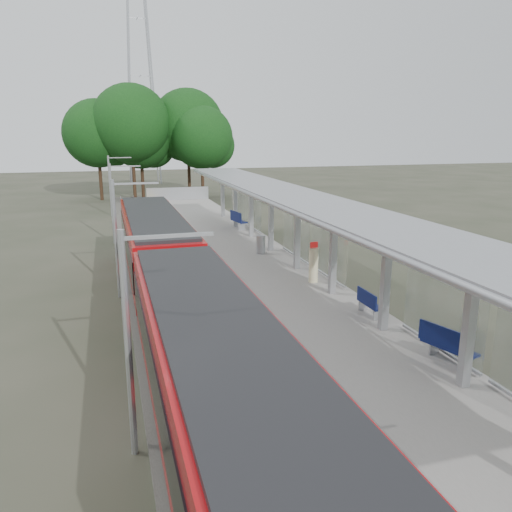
{
  "coord_description": "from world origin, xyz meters",
  "views": [
    {
      "loc": [
        -6.49,
        -3.74,
        7.4
      ],
      "look_at": [
        -0.67,
        15.91,
        2.3
      ],
      "focal_mm": 35.0,
      "sensor_mm": 36.0,
      "label": 1
    }
  ],
  "objects_px": {
    "bench_far": "(238,220)",
    "info_pillar_far": "(313,265)",
    "litter_bin": "(261,245)",
    "train": "(174,288)",
    "bench_near": "(447,344)",
    "bench_mid": "(369,302)"
  },
  "relations": [
    {
      "from": "bench_far",
      "to": "info_pillar_far",
      "type": "xyz_separation_m",
      "value": [
        0.06,
        -13.05,
        0.16
      ]
    },
    {
      "from": "bench_far",
      "to": "litter_bin",
      "type": "relative_size",
      "value": 1.81
    },
    {
      "from": "bench_far",
      "to": "info_pillar_far",
      "type": "height_order",
      "value": "info_pillar_far"
    },
    {
      "from": "train",
      "to": "bench_far",
      "type": "bearing_deg",
      "value": 67.79
    },
    {
      "from": "bench_near",
      "to": "bench_mid",
      "type": "bearing_deg",
      "value": 74.32
    },
    {
      "from": "bench_far",
      "to": "litter_bin",
      "type": "xyz_separation_m",
      "value": [
        -0.6,
        -7.35,
        -0.13
      ]
    },
    {
      "from": "train",
      "to": "info_pillar_far",
      "type": "xyz_separation_m",
      "value": [
        6.4,
        2.47,
        -0.27
      ]
    },
    {
      "from": "litter_bin",
      "to": "info_pillar_far",
      "type": "bearing_deg",
      "value": -83.32
    },
    {
      "from": "bench_mid",
      "to": "info_pillar_far",
      "type": "height_order",
      "value": "info_pillar_far"
    },
    {
      "from": "bench_near",
      "to": "litter_bin",
      "type": "bearing_deg",
      "value": 76.35
    },
    {
      "from": "bench_near",
      "to": "litter_bin",
      "type": "relative_size",
      "value": 1.73
    },
    {
      "from": "info_pillar_far",
      "to": "litter_bin",
      "type": "xyz_separation_m",
      "value": [
        -0.67,
        5.7,
        -0.29
      ]
    },
    {
      "from": "train",
      "to": "bench_near",
      "type": "xyz_separation_m",
      "value": [
        6.87,
        -6.02,
        -0.47
      ]
    },
    {
      "from": "bench_mid",
      "to": "bench_near",
      "type": "bearing_deg",
      "value": -87.36
    },
    {
      "from": "bench_far",
      "to": "litter_bin",
      "type": "distance_m",
      "value": 7.37
    },
    {
      "from": "bench_near",
      "to": "train",
      "type": "bearing_deg",
      "value": 120.52
    },
    {
      "from": "bench_near",
      "to": "litter_bin",
      "type": "distance_m",
      "value": 14.23
    },
    {
      "from": "info_pillar_far",
      "to": "bench_near",
      "type": "bearing_deg",
      "value": -93.22
    },
    {
      "from": "bench_mid",
      "to": "litter_bin",
      "type": "distance_m",
      "value": 10.14
    },
    {
      "from": "litter_bin",
      "to": "train",
      "type": "bearing_deg",
      "value": -125.05
    },
    {
      "from": "train",
      "to": "litter_bin",
      "type": "bearing_deg",
      "value": 54.95
    },
    {
      "from": "bench_mid",
      "to": "train",
      "type": "bearing_deg",
      "value": 163.96
    }
  ]
}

